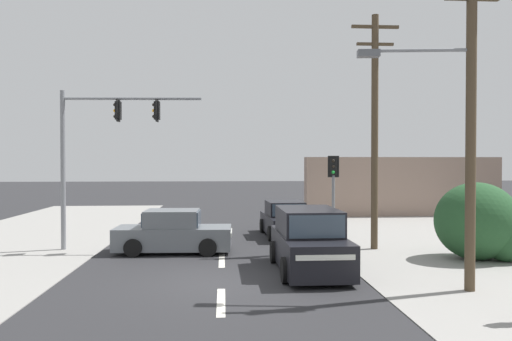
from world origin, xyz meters
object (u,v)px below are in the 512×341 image
Objects in this scene: sedan_crossing_left at (285,220)px; sedan_oncoming_near at (173,233)px; suv_receding_far at (309,242)px; pedestal_signal_right_kerb at (333,185)px; utility_pole_foreground_right at (465,110)px; utility_pole_midground_right at (375,126)px; traffic_signal_mast at (97,140)px.

sedan_crossing_left is 5.87m from sedan_oncoming_near.
suv_receding_far is 7.08m from sedan_crossing_left.
sedan_oncoming_near is at bearing -171.85° from pedestal_signal_right_kerb.
sedan_oncoming_near is at bearing -141.24° from sedan_crossing_left.
suv_receding_far is at bearing 143.68° from utility_pole_foreground_right.
suv_receding_far reaches higher than sedan_crossing_left.
utility_pole_midground_right is 2.07× the size of sedan_oncoming_near.
pedestal_signal_right_kerb is at bearing 152.19° from utility_pole_midground_right.
sedan_crossing_left is at bearing 119.12° from pedestal_signal_right_kerb.
pedestal_signal_right_kerb is (-1.86, 6.90, -2.23)m from utility_pole_foreground_right.
sedan_oncoming_near is (-6.13, -0.88, -1.71)m from pedestal_signal_right_kerb.
pedestal_signal_right_kerb is 0.78× the size of suv_receding_far.
traffic_signal_mast reaches higher than sedan_oncoming_near.
sedan_crossing_left is (-1.56, 2.80, -1.71)m from pedestal_signal_right_kerb.
traffic_signal_mast is at bearing 176.89° from utility_pole_midground_right.
pedestal_signal_right_kerb is 0.83× the size of sedan_oncoming_near.
pedestal_signal_right_kerb reaches higher than sedan_oncoming_near.
utility_pole_midground_right is at bearing 48.69° from suv_receding_far.
utility_pole_foreground_right reaches higher than traffic_signal_mast.
sedan_crossing_left is at bearing 109.43° from utility_pole_foreground_right.
utility_pole_foreground_right reaches higher than sedan_crossing_left.
traffic_signal_mast reaches higher than sedan_crossing_left.
traffic_signal_mast is 8.74m from sedan_crossing_left.
traffic_signal_mast is at bearing -178.87° from pedestal_signal_right_kerb.
utility_pole_midground_right is at bearing 1.02° from sedan_oncoming_near.
sedan_crossing_left is at bearing 38.76° from sedan_oncoming_near.
suv_receding_far is (-3.11, -3.54, -3.78)m from utility_pole_midground_right.
utility_pole_foreground_right is 1.88× the size of suv_receding_far.
traffic_signal_mast is 9.19m from pedestal_signal_right_kerb.
sedan_crossing_left is (0.14, 7.08, -0.18)m from suv_receding_far.
utility_pole_foreground_right reaches higher than sedan_oncoming_near.
suv_receding_far reaches higher than sedan_oncoming_near.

